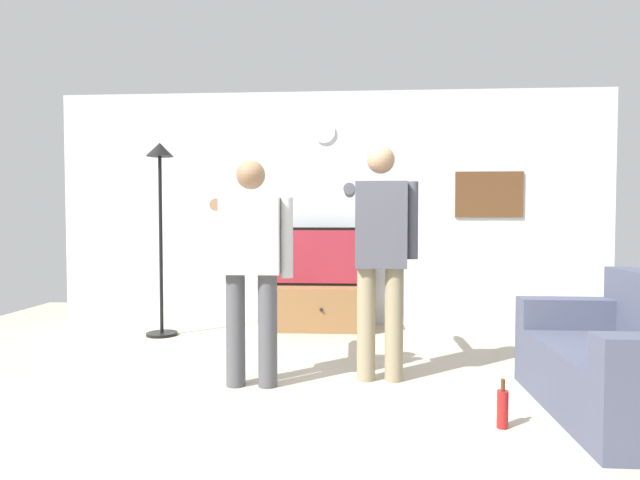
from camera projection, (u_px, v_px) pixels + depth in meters
name	position (u px, v px, depth m)	size (l,w,h in m)	color
ground_plane	(312.00, 416.00, 3.26)	(8.40, 8.40, 0.00)	#B2A893
back_wall	(332.00, 208.00, 6.15)	(6.40, 0.10, 2.70)	silver
tv_stand	(323.00, 307.00, 5.85)	(1.12, 0.56, 0.48)	olive
television	(323.00, 257.00, 5.87)	(1.16, 0.07, 0.65)	black
wall_clock	(324.00, 132.00, 6.06)	(0.25, 0.25, 0.03)	white
framed_picture	(489.00, 194.00, 5.97)	(0.76, 0.04, 0.52)	brown
floor_lamp	(160.00, 198.00, 5.47)	(0.32, 0.32, 2.02)	black
person_standing_nearer_lamp	(252.00, 259.00, 3.83)	(0.61, 0.78, 1.65)	#4C4C51
person_standing_nearer_couch	(380.00, 249.00, 3.97)	(0.56, 0.78, 1.78)	gray
side_couch	(630.00, 365.00, 3.26)	(0.86, 1.46, 0.87)	#474C60
beverage_bottle	(503.00, 408.00, 3.08)	(0.07, 0.07, 0.29)	maroon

